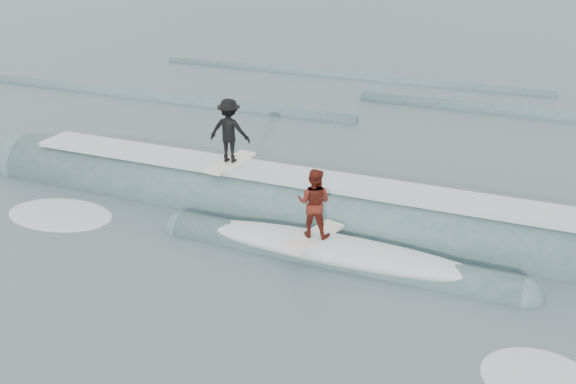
% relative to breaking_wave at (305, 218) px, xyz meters
% --- Properties ---
extents(ground, '(160.00, 160.00, 0.00)m').
position_rel_breaking_wave_xyz_m(ground, '(-0.21, -4.30, -0.04)').
color(ground, '#3D5659').
rests_on(ground, ground).
extents(breaking_wave, '(22.51, 3.95, 2.34)m').
position_rel_breaking_wave_xyz_m(breaking_wave, '(0.00, 0.00, 0.00)').
color(breaking_wave, '#3A6163').
rests_on(breaking_wave, ground).
extents(surfer_black, '(1.30, 2.05, 1.98)m').
position_rel_breaking_wave_xyz_m(surfer_black, '(-2.49, 0.26, 2.18)').
color(surfer_black, white).
rests_on(surfer_black, ground).
extents(surfer_red, '(1.04, 2.07, 1.88)m').
position_rel_breaking_wave_xyz_m(surfer_red, '(1.00, -1.94, 1.35)').
color(surfer_red, white).
rests_on(surfer_red, ground).
extents(whitewater, '(16.42, 8.01, 0.10)m').
position_rel_breaking_wave_xyz_m(whitewater, '(-0.97, -4.34, -0.04)').
color(whitewater, white).
rests_on(whitewater, ground).
extents(far_swells, '(43.08, 8.65, 0.80)m').
position_rel_breaking_wave_xyz_m(far_swells, '(-1.58, 13.35, -0.04)').
color(far_swells, '#3A6163').
rests_on(far_swells, ground).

